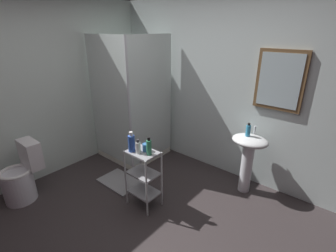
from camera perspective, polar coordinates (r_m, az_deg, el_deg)
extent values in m
cube|color=#342D2E|center=(2.96, -9.00, -23.28)|extent=(4.20, 4.20, 0.02)
cube|color=silver|center=(3.65, 12.27, 8.31)|extent=(4.20, 0.10, 2.50)
cube|color=brown|center=(3.25, 24.59, 9.61)|extent=(0.56, 0.03, 0.72)
cube|color=silver|center=(3.23, 24.50, 9.56)|extent=(0.48, 0.01, 0.64)
cube|color=silver|center=(3.82, -28.98, 6.68)|extent=(0.10, 4.20, 2.50)
cube|color=white|center=(4.42, -7.74, -5.59)|extent=(0.90, 0.90, 0.10)
cube|color=silver|center=(3.79, -13.53, 5.58)|extent=(0.90, 0.02, 1.90)
cube|color=silver|center=(3.75, -3.83, 5.96)|extent=(0.02, 0.90, 1.90)
cylinder|color=silver|center=(3.45, -9.01, 4.33)|extent=(0.04, 0.04, 1.90)
cylinder|color=silver|center=(4.40, -7.78, -4.99)|extent=(0.08, 0.08, 0.00)
cylinder|color=white|center=(3.46, 17.75, -9.38)|extent=(0.15, 0.15, 0.68)
ellipsoid|color=white|center=(3.28, 18.55, -3.30)|extent=(0.46, 0.37, 0.13)
cylinder|color=silver|center=(3.34, 19.58, -0.81)|extent=(0.03, 0.03, 0.10)
cylinder|color=white|center=(3.73, -31.39, -11.93)|extent=(0.37, 0.37, 0.40)
torus|color=white|center=(3.62, -32.06, -9.06)|extent=(0.37, 0.37, 0.04)
cube|color=white|center=(3.60, -29.41, -5.68)|extent=(0.35, 0.17, 0.36)
cylinder|color=silver|center=(3.10, -9.83, -11.84)|extent=(0.02, 0.02, 0.74)
cylinder|color=silver|center=(2.88, -5.01, -14.54)|extent=(0.02, 0.02, 0.74)
cylinder|color=silver|center=(3.24, -6.31, -9.98)|extent=(0.02, 0.02, 0.74)
cylinder|color=silver|center=(3.03, -1.46, -12.36)|extent=(0.02, 0.02, 0.74)
cube|color=#99999E|center=(3.17, -5.57, -14.98)|extent=(0.36, 0.26, 0.02)
cube|color=#99999E|center=(3.02, -5.76, -10.87)|extent=(0.36, 0.26, 0.02)
cube|color=#99999E|center=(2.87, -5.97, -6.16)|extent=(0.36, 0.26, 0.02)
cylinder|color=#389ED1|center=(3.22, 18.17, -1.05)|extent=(0.06, 0.06, 0.14)
cylinder|color=black|center=(3.19, 18.35, 0.38)|extent=(0.03, 0.03, 0.03)
cylinder|color=white|center=(2.82, -6.98, -5.05)|extent=(0.06, 0.06, 0.14)
cylinder|color=#333338|center=(2.78, -7.06, -3.48)|extent=(0.03, 0.03, 0.03)
cylinder|color=#2B52B0|center=(2.85, -8.50, -4.07)|extent=(0.08, 0.08, 0.20)
cylinder|color=white|center=(2.80, -8.64, -1.83)|extent=(0.04, 0.04, 0.05)
cylinder|color=#379263|center=(2.76, -4.46, -5.05)|extent=(0.06, 0.06, 0.18)
cylinder|color=black|center=(2.71, -4.52, -3.01)|extent=(0.03, 0.03, 0.04)
cylinder|color=#3870B2|center=(2.86, -5.18, -4.97)|extent=(0.08, 0.08, 0.09)
cube|color=gray|center=(3.70, -11.12, -12.56)|extent=(0.60, 0.40, 0.02)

